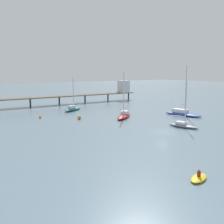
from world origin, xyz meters
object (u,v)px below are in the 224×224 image
object	(u,v)px
sailboat_blue	(182,113)
sailboat_red	(124,115)
mooring_buoy_mid	(40,117)
mooring_buoy_far	(79,117)
sailboat_gray	(183,124)
pier	(90,92)
sailboat_teal	(73,108)
dinghy_yellow	(199,178)

from	to	relation	value
sailboat_blue	sailboat_red	xyz separation A→B (m)	(-13.57, 5.50, -0.01)
mooring_buoy_mid	mooring_buoy_far	bearing A→B (deg)	-41.79
sailboat_blue	sailboat_gray	distance (m)	14.01
mooring_buoy_far	pier	bearing A→B (deg)	56.45
sailboat_teal	mooring_buoy_mid	bearing A→B (deg)	-150.52
mooring_buoy_mid	sailboat_red	bearing A→B (deg)	-31.82
sailboat_red	dinghy_yellow	size ratio (longest dim) A/B	3.37
dinghy_yellow	mooring_buoy_far	xyz separation A→B (m)	(5.46, 36.61, 0.20)
mooring_buoy_far	sailboat_gray	bearing A→B (deg)	-56.15
sailboat_gray	pier	bearing A→B (deg)	83.64
pier	sailboat_gray	size ratio (longest dim) A/B	6.49
mooring_buoy_mid	dinghy_yellow	bearing A→B (deg)	-88.12
mooring_buoy_mid	mooring_buoy_far	world-z (taller)	mooring_buoy_far
pier	sailboat_blue	xyz separation A→B (m)	(5.36, -36.27, -2.91)
sailboat_red	sailboat_teal	bearing A→B (deg)	107.20
sailboat_gray	dinghy_yellow	bearing A→B (deg)	-135.57
sailboat_red	dinghy_yellow	distance (m)	35.86
sailboat_teal	mooring_buoy_mid	distance (m)	12.95
pier	dinghy_yellow	size ratio (longest dim) A/B	18.38
pier	sailboat_red	distance (m)	31.99
sailboat_blue	mooring_buoy_mid	world-z (taller)	sailboat_blue
sailboat_gray	mooring_buoy_mid	world-z (taller)	sailboat_gray
sailboat_red	mooring_buoy_far	size ratio (longest dim) A/B	12.94
sailboat_gray	sailboat_red	distance (m)	15.15
sailboat_blue	sailboat_teal	distance (m)	28.89
pier	mooring_buoy_far	distance (m)	32.25
sailboat_red	mooring_buoy_mid	xyz separation A→B (m)	(-16.39, 10.17, -0.40)
dinghy_yellow	sailboat_gray	bearing A→B (deg)	44.43
mooring_buoy_mid	mooring_buoy_far	xyz separation A→B (m)	(6.86, -6.13, 0.13)
pier	sailboat_red	size ratio (longest dim) A/B	5.46
sailboat_teal	sailboat_red	xyz separation A→B (m)	(5.12, -16.54, 0.05)
sailboat_gray	sailboat_teal	world-z (taller)	sailboat_teal
pier	sailboat_teal	xyz separation A→B (m)	(-13.33, -14.24, -2.97)
sailboat_blue	sailboat_teal	xyz separation A→B (m)	(-18.69, 22.03, -0.05)
pier	sailboat_blue	world-z (taller)	sailboat_blue
sailboat_teal	mooring_buoy_far	world-z (taller)	sailboat_teal
sailboat_gray	mooring_buoy_far	world-z (taller)	sailboat_gray
sailboat_teal	mooring_buoy_mid	world-z (taller)	sailboat_teal
dinghy_yellow	mooring_buoy_far	bearing A→B (deg)	81.52
sailboat_teal	sailboat_red	world-z (taller)	sailboat_red
mooring_buoy_far	sailboat_teal	bearing A→B (deg)	70.58
sailboat_blue	sailboat_teal	bearing A→B (deg)	130.30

